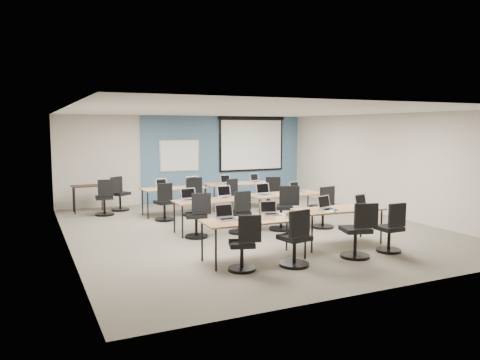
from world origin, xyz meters
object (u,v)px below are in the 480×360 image
task_chair_1 (296,243)px  task_chair_2 (358,235)px  task_chair_3 (391,232)px  task_chair_7 (324,211)px  training_table_back_left (174,190)px  utility_table (88,189)px  projector_screen (252,141)px  laptop_4 (189,197)px  training_table_front_right (339,211)px  laptop_1 (270,211)px  spare_chair_b (105,201)px  task_chair_6 (283,212)px  spare_chair_a (119,197)px  laptop_2 (327,206)px  laptop_9 (193,183)px  training_table_back_right (238,185)px  laptop_8 (162,185)px  laptop_11 (256,180)px  training_table_mid_left (212,202)px  task_chair_5 (240,216)px  laptop_6 (265,192)px  laptop_3 (363,204)px  task_chair_9 (193,200)px  task_chair_0 (244,248)px  training_table_mid_right (285,195)px  task_chair_8 (165,205)px  laptop_10 (226,181)px  laptop_0 (226,216)px  task_chair_4 (198,219)px  task_chair_11 (269,197)px  whiteboard (180,156)px  laptop_7 (296,189)px

task_chair_1 → task_chair_2: bearing=-10.2°
task_chair_3 → task_chair_7: 2.29m
training_table_back_left → utility_table: utility_table is taller
projector_screen → laptop_4: bearing=-130.9°
training_table_front_right → laptop_1: (-1.53, 0.02, 0.11)m
spare_chair_b → task_chair_2: bearing=-55.6°
spare_chair_b → task_chair_6: bearing=-41.4°
task_chair_3 → spare_chair_a: (-3.78, 6.61, 0.01)m
task_chair_1 → task_chair_7: task_chair_7 is taller
laptop_2 → laptop_9: size_ratio=1.05×
training_table_back_right → laptop_8: laptop_8 is taller
laptop_9 → laptop_11: size_ratio=1.04×
laptop_4 → task_chair_7: (2.97, -0.90, -0.38)m
training_table_mid_left → task_chair_2: bearing=-62.5°
task_chair_5 → spare_chair_a: 4.42m
training_table_back_right → laptop_6: (-0.40, -2.40, 0.11)m
task_chair_1 → laptop_3: (2.14, 0.88, 0.38)m
task_chair_1 → utility_table: (-2.48, 6.79, 0.24)m
task_chair_9 → laptop_2: bearing=-80.8°
task_chair_0 → utility_table: bearing=121.7°
laptop_4 → utility_table: laptop_4 is taller
spare_chair_b → task_chair_3: bearing=-50.0°
training_table_mid_left → task_chair_5: bearing=-38.0°
training_table_back_right → task_chair_9: task_chair_9 is taller
training_table_mid_right → task_chair_8: (-2.61, 1.51, -0.29)m
laptop_9 → laptop_11: laptop_9 is taller
task_chair_8 → training_table_back_left: bearing=46.2°
laptop_8 → laptop_10: (1.90, 0.04, 0.00)m
projector_screen → laptop_0: (-3.74, -6.51, -1.09)m
laptop_4 → laptop_6: laptop_6 is taller
laptop_2 → training_table_back_right: bearing=70.6°
task_chair_4 → task_chair_5: size_ratio=1.02×
task_chair_6 → task_chair_11: size_ratio=1.06×
laptop_3 → utility_table: laptop_3 is taller
training_table_front_right → laptop_3: bearing=-2.4°
training_table_mid_left → spare_chair_b: size_ratio=1.71×
task_chair_7 → task_chair_5: bearing=161.6°
task_chair_1 → whiteboard: bearing=77.7°
task_chair_1 → task_chair_2: size_ratio=0.98×
training_table_front_right → task_chair_2: 1.02m
training_table_mid_right → task_chair_8: size_ratio=1.92×
whiteboard → laptop_2: (0.94, -6.47, -0.65)m
task_chair_2 → task_chair_8: task_chair_2 is taller
task_chair_1 → task_chair_4: task_chair_1 is taller
laptop_7 → task_chair_7: task_chair_7 is taller
training_table_back_right → training_table_mid_right: bearing=-82.2°
laptop_7 → task_chair_7: (0.12, -1.03, -0.38)m
training_table_back_right → task_chair_5: (-1.33, -3.01, -0.29)m
training_table_front_right → laptop_8: size_ratio=5.81×
task_chair_4 → laptop_3: bearing=-17.3°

